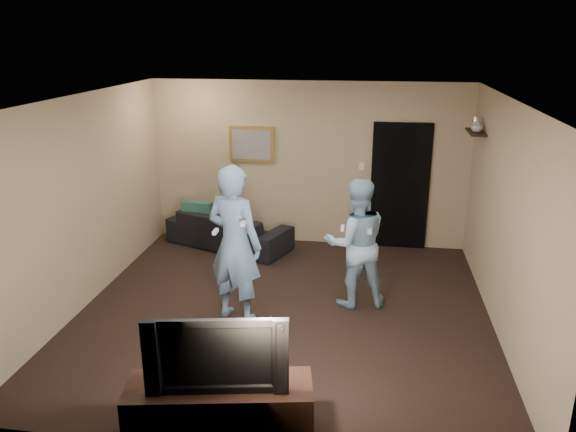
% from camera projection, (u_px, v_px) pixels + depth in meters
% --- Properties ---
extents(ground, '(5.00, 5.00, 0.00)m').
position_uv_depth(ground, '(284.00, 311.00, 6.95)').
color(ground, black).
rests_on(ground, ground).
extents(ceiling, '(5.00, 5.00, 0.04)m').
position_uv_depth(ceiling, '(283.00, 99.00, 6.14)').
color(ceiling, silver).
rests_on(ceiling, wall_back).
extents(wall_back, '(5.00, 0.04, 2.60)m').
position_uv_depth(wall_back, '(308.00, 164.00, 8.90)').
color(wall_back, tan).
rests_on(wall_back, ground).
extents(wall_front, '(5.00, 0.04, 2.60)m').
position_uv_depth(wall_front, '(231.00, 312.00, 4.20)').
color(wall_front, tan).
rests_on(wall_front, ground).
extents(wall_left, '(0.04, 5.00, 2.60)m').
position_uv_depth(wall_left, '(83.00, 203.00, 6.90)').
color(wall_left, tan).
rests_on(wall_left, ground).
extents(wall_right, '(0.04, 5.00, 2.60)m').
position_uv_depth(wall_right, '(507.00, 222.00, 6.20)').
color(wall_right, tan).
rests_on(wall_right, ground).
extents(sofa, '(2.14, 1.46, 0.58)m').
position_uv_depth(sofa, '(229.00, 229.00, 8.99)').
color(sofa, black).
rests_on(sofa, ground).
extents(throw_pillow, '(0.50, 0.19, 0.49)m').
position_uv_depth(throw_pillow, '(197.00, 216.00, 9.01)').
color(throw_pillow, '#17473E').
rests_on(throw_pillow, sofa).
extents(painting_frame, '(0.72, 0.05, 0.57)m').
position_uv_depth(painting_frame, '(252.00, 144.00, 8.91)').
color(painting_frame, olive).
rests_on(painting_frame, wall_back).
extents(painting_canvas, '(0.62, 0.01, 0.47)m').
position_uv_depth(painting_canvas, '(251.00, 145.00, 8.88)').
color(painting_canvas, slate).
rests_on(painting_canvas, painting_frame).
extents(doorway, '(0.90, 0.06, 2.00)m').
position_uv_depth(doorway, '(400.00, 187.00, 8.76)').
color(doorway, black).
rests_on(doorway, ground).
extents(light_switch, '(0.08, 0.02, 0.12)m').
position_uv_depth(light_switch, '(362.00, 166.00, 8.75)').
color(light_switch, silver).
rests_on(light_switch, wall_back).
extents(wall_shelf, '(0.20, 0.60, 0.03)m').
position_uv_depth(wall_shelf, '(476.00, 132.00, 7.69)').
color(wall_shelf, black).
rests_on(wall_shelf, wall_right).
extents(shelf_vase, '(0.20, 0.20, 0.16)m').
position_uv_depth(shelf_vase, '(477.00, 126.00, 7.61)').
color(shelf_vase, silver).
rests_on(shelf_vase, wall_shelf).
extents(shelf_figurine, '(0.06, 0.06, 0.18)m').
position_uv_depth(shelf_figurine, '(475.00, 123.00, 7.77)').
color(shelf_figurine, silver).
rests_on(shelf_figurine, wall_shelf).
extents(tv_console, '(1.61, 0.76, 0.55)m').
position_uv_depth(tv_console, '(220.00, 413.00, 4.72)').
color(tv_console, black).
rests_on(tv_console, ground).
extents(television, '(1.16, 0.35, 0.66)m').
position_uv_depth(television, '(217.00, 350.00, 4.53)').
color(television, black).
rests_on(television, tv_console).
extents(wii_player_left, '(0.81, 0.67, 1.90)m').
position_uv_depth(wii_player_left, '(235.00, 244.00, 6.51)').
color(wii_player_left, '#6B95BA').
rests_on(wii_player_left, ground).
extents(wii_player_right, '(0.93, 0.81, 1.64)m').
position_uv_depth(wii_player_right, '(356.00, 243.00, 6.91)').
color(wii_player_right, '#92BBD4').
rests_on(wii_player_right, ground).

